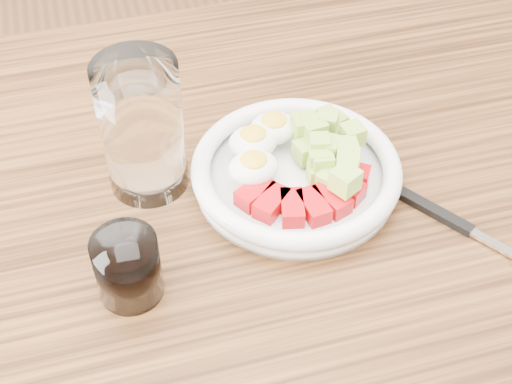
% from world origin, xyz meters
% --- Properties ---
extents(dining_table, '(1.50, 0.90, 0.77)m').
position_xyz_m(dining_table, '(0.00, 0.00, 0.67)').
color(dining_table, brown).
rests_on(dining_table, ground).
extents(bowl, '(0.25, 0.25, 0.06)m').
position_xyz_m(bowl, '(0.05, 0.04, 0.79)').
color(bowl, white).
rests_on(bowl, dining_table).
extents(fork, '(0.13, 0.18, 0.01)m').
position_xyz_m(fork, '(0.20, -0.07, 0.77)').
color(fork, black).
rests_on(fork, dining_table).
extents(water_glass, '(0.09, 0.09, 0.17)m').
position_xyz_m(water_glass, '(-0.12, 0.09, 0.85)').
color(water_glass, white).
rests_on(water_glass, dining_table).
extents(coffee_glass, '(0.07, 0.07, 0.08)m').
position_xyz_m(coffee_glass, '(-0.16, -0.06, 0.81)').
color(coffee_glass, white).
rests_on(coffee_glass, dining_table).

